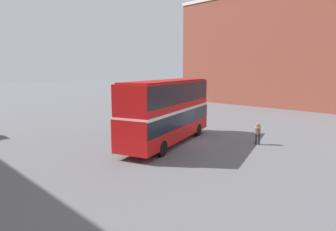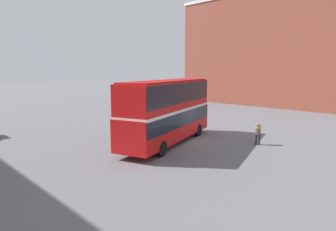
{
  "view_description": "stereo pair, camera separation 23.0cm",
  "coord_description": "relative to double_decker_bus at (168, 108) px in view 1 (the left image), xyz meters",
  "views": [
    {
      "loc": [
        -17.43,
        -15.5,
        5.63
      ],
      "look_at": [
        -1.65,
        0.48,
        2.18
      ],
      "focal_mm": 32.0,
      "sensor_mm": 36.0,
      "label": 1
    },
    {
      "loc": [
        -17.27,
        -15.66,
        5.63
      ],
      "look_at": [
        -1.65,
        0.48,
        2.18
      ],
      "focal_mm": 32.0,
      "sensor_mm": 36.0,
      "label": 2
    }
  ],
  "objects": [
    {
      "name": "pedestrian_foreground",
      "position": [
        4.59,
        -5.0,
        -1.74
      ],
      "size": [
        0.47,
        0.47,
        1.69
      ],
      "rotation": [
        0.0,
        0.0,
        3.29
      ],
      "color": "#232328",
      "rests_on": "ground_plane"
    },
    {
      "name": "building_row_right",
      "position": [
        30.4,
        4.35,
        5.99
      ],
      "size": [
        9.42,
        36.01,
        17.5
      ],
      "color": "brown",
      "rests_on": "ground_plane"
    },
    {
      "name": "double_decker_bus",
      "position": [
        0.0,
        0.0,
        0.0
      ],
      "size": [
        11.17,
        6.09,
        4.84
      ],
      "rotation": [
        0.0,
        0.0,
        0.34
      ],
      "color": "red",
      "rests_on": "ground_plane"
    },
    {
      "name": "ground_plane",
      "position": [
        1.65,
        -0.48,
        -2.77
      ],
      "size": [
        240.0,
        240.0,
        0.0
      ],
      "primitive_type": "plane",
      "color": "slate"
    }
  ]
}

